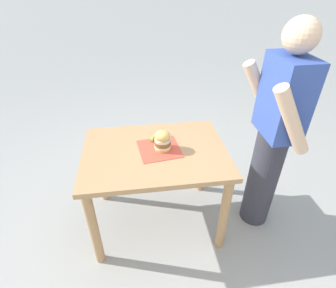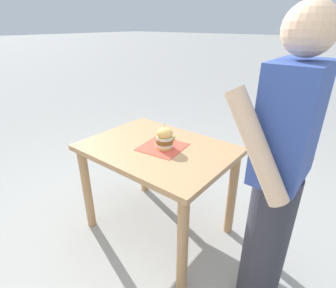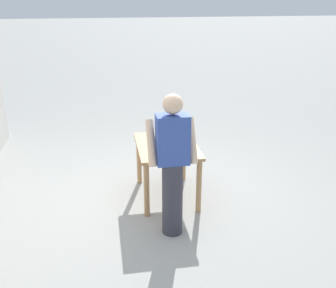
# 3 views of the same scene
# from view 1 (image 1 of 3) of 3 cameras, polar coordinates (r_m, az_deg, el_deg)

# --- Properties ---
(ground_plane) EXTENTS (80.00, 80.00, 0.00)m
(ground_plane) POSITION_cam_1_polar(r_m,az_deg,el_deg) (2.50, -2.36, -15.95)
(ground_plane) COLOR #9E9E99
(patio_table) EXTENTS (0.79, 1.08, 0.77)m
(patio_table) POSITION_cam_1_polar(r_m,az_deg,el_deg) (2.05, -2.78, -4.46)
(patio_table) COLOR tan
(patio_table) RESTS_ON ground
(serving_paper) EXTENTS (0.34, 0.34, 0.00)m
(serving_paper) POSITION_cam_1_polar(r_m,az_deg,el_deg) (1.98, -1.91, -1.03)
(serving_paper) COLOR #D64C38
(serving_paper) RESTS_ON patio_table
(sandwich) EXTENTS (0.13, 0.13, 0.19)m
(sandwich) POSITION_cam_1_polar(r_m,az_deg,el_deg) (1.94, -1.18, 0.83)
(sandwich) COLOR #E5B25B
(sandwich) RESTS_ON serving_paper
(pickle_spear) EXTENTS (0.09, 0.06, 0.02)m
(pickle_spear) POSITION_cam_1_polar(r_m,az_deg,el_deg) (2.08, -3.22, 1.24)
(pickle_spear) COLOR #8EA83D
(pickle_spear) RESTS_ON serving_paper
(diner_across_table) EXTENTS (0.55, 0.35, 1.69)m
(diner_across_table) POSITION_cam_1_polar(r_m,az_deg,el_deg) (2.09, 22.05, 1.88)
(diner_across_table) COLOR #33333D
(diner_across_table) RESTS_ON ground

